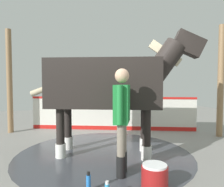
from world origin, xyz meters
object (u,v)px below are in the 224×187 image
at_px(handler, 122,114).
at_px(horse, 110,84).
at_px(wash_bucket, 155,176).
at_px(bottle_spray, 88,182).

bearing_deg(handler, horse, -68.50).
xyz_separation_m(horse, wash_bucket, (-0.18, 1.53, -1.27)).
relative_size(horse, wash_bucket, 8.98).
height_order(handler, bottle_spray, handler).
xyz_separation_m(horse, bottle_spray, (0.72, 1.31, -1.32)).
height_order(handler, wash_bucket, handler).
bearing_deg(horse, wash_bucket, -60.86).
bearing_deg(bottle_spray, wash_bucket, 166.17).
xyz_separation_m(handler, bottle_spray, (0.62, 0.35, -0.86)).
bearing_deg(handler, bottle_spray, 56.56).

